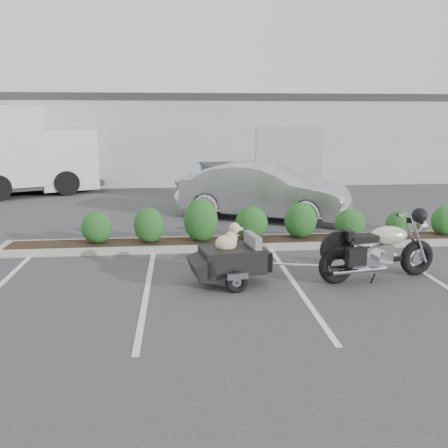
{
  "coord_description": "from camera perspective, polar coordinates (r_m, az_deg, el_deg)",
  "views": [
    {
      "loc": [
        -0.9,
        -8.64,
        3.02
      ],
      "look_at": [
        0.06,
        1.31,
        0.75
      ],
      "focal_mm": 38.0,
      "sensor_mm": 36.0,
      "label": 1
    }
  ],
  "objects": [
    {
      "name": "ground",
      "position": [
        9.19,
        0.4,
        -6.38
      ],
      "size": [
        90.0,
        90.0,
        0.0
      ],
      "primitive_type": "plane",
      "color": "#38383A",
      "rests_on": "ground"
    },
    {
      "name": "pet_trailer",
      "position": [
        8.67,
        0.84,
        -4.15
      ],
      "size": [
        1.98,
        1.13,
        1.17
      ],
      "rotation": [
        0.0,
        0.0,
        0.19
      ],
      "color": "black",
      "rests_on": "ground"
    },
    {
      "name": "motorcycle",
      "position": [
        9.35,
        18.13,
        -3.09
      ],
      "size": [
        2.44,
        1.0,
        1.41
      ],
      "rotation": [
        0.0,
        0.0,
        0.19
      ],
      "color": "black",
      "rests_on": "ground"
    },
    {
      "name": "planter_kerb",
      "position": [
        11.39,
        4.27,
        -2.23
      ],
      "size": [
        12.0,
        1.0,
        0.15
      ],
      "primitive_type": "cube",
      "color": "#9E9E93",
      "rests_on": "ground"
    },
    {
      "name": "sedan",
      "position": [
        14.32,
        4.75,
        3.99
      ],
      "size": [
        5.37,
        3.84,
        1.68
      ],
      "primitive_type": "imported",
      "rotation": [
        0.0,
        0.0,
        1.12
      ],
      "color": "#BBBBC3",
      "rests_on": "ground"
    },
    {
      "name": "dumpster",
      "position": [
        17.34,
        0.77,
        5.09
      ],
      "size": [
        2.22,
        1.62,
        1.38
      ],
      "rotation": [
        0.0,
        0.0,
        0.09
      ],
      "color": "#1B508A",
      "rests_on": "ground"
    },
    {
      "name": "building",
      "position": [
        25.67,
        -3.56,
        10.48
      ],
      "size": [
        26.0,
        10.0,
        4.0
      ],
      "primitive_type": "cube",
      "color": "#9EA099",
      "rests_on": "ground"
    }
  ]
}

